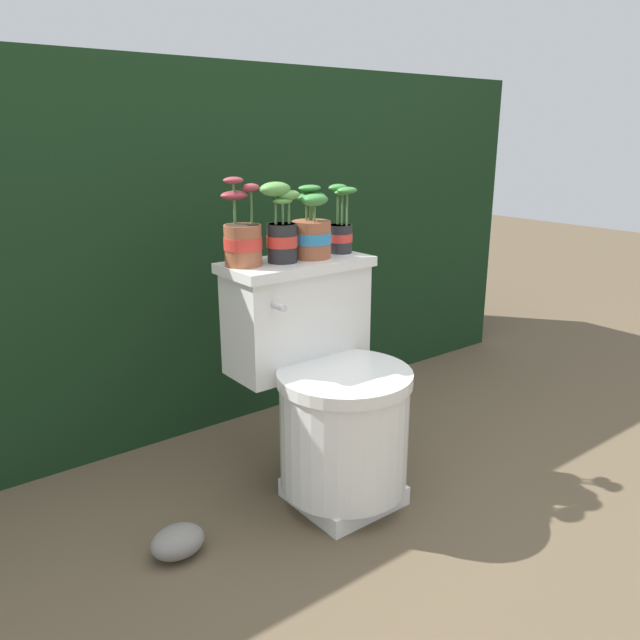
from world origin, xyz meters
TOP-DOWN VIEW (x-y plane):
  - ground_plane at (0.00, 0.00)m, footprint 12.00×12.00m
  - hedge_backdrop at (0.00, 1.09)m, footprint 3.05×0.86m
  - toilet at (-0.03, 0.04)m, footprint 0.46×0.54m
  - potted_plant_left at (-0.20, 0.22)m, footprint 0.13×0.12m
  - potted_plant_midleft at (-0.08, 0.19)m, footprint 0.12×0.09m
  - potted_plant_middle at (0.03, 0.19)m, footprint 0.12×0.13m
  - potted_plant_midright at (0.15, 0.21)m, footprint 0.08×0.10m
  - garden_stone at (-0.54, 0.03)m, footprint 0.15×0.12m

SIDE VIEW (x-z plane):
  - ground_plane at x=0.00m, z-range 0.00..0.00m
  - garden_stone at x=-0.54m, z-range 0.00..0.08m
  - toilet at x=-0.03m, z-range -0.02..0.69m
  - hedge_backdrop at x=0.00m, z-range 0.00..1.32m
  - potted_plant_midright at x=0.15m, z-range 0.68..0.90m
  - potted_plant_left at x=-0.20m, z-range 0.67..0.92m
  - potted_plant_middle at x=0.03m, z-range 0.69..0.91m
  - potted_plant_midleft at x=-0.08m, z-range 0.69..0.93m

